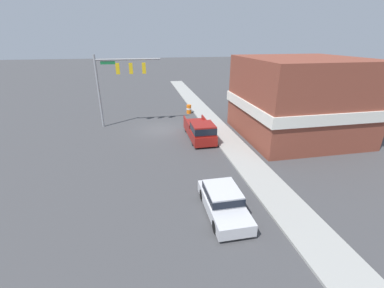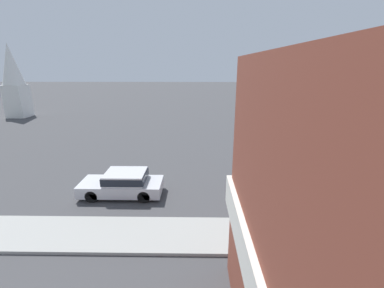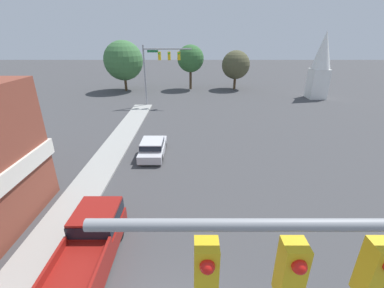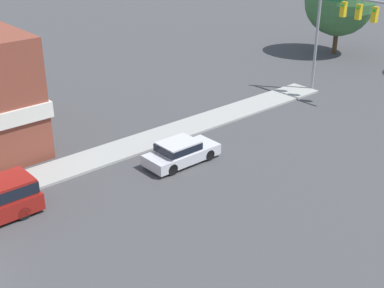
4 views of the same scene
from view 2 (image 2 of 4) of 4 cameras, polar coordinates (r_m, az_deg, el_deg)
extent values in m
plane|color=#424244|center=(19.24, 32.59, -6.78)|extent=(200.00, 200.00, 0.00)
cylinder|color=gray|center=(24.36, 31.39, 6.86)|extent=(0.22, 0.22, 7.24)
cylinder|color=gray|center=(21.49, 36.89, 13.37)|extent=(6.31, 0.18, 0.18)
cube|color=gold|center=(22.40, 34.91, 11.47)|extent=(0.36, 0.36, 1.05)
sphere|color=red|center=(22.50, 35.48, 12.21)|extent=(0.22, 0.22, 0.22)
cube|color=gold|center=(21.35, 36.78, 11.02)|extent=(0.36, 0.36, 1.05)
cube|color=#196B38|center=(23.12, 33.97, 13.16)|extent=(1.40, 0.04, 0.30)
cylinder|color=black|center=(14.69, -21.42, -10.77)|extent=(0.22, 0.66, 0.66)
cylinder|color=black|center=(16.03, -19.29, -8.14)|extent=(0.22, 0.66, 0.66)
cylinder|color=black|center=(13.91, -10.66, -11.44)|extent=(0.22, 0.66, 0.66)
cylinder|color=black|center=(15.32, -9.48, -8.57)|extent=(0.22, 0.66, 0.66)
cube|color=silver|center=(14.85, -15.35, -9.13)|extent=(1.84, 4.43, 0.63)
cube|color=silver|center=(14.53, -14.52, -7.07)|extent=(1.69, 2.13, 0.56)
cube|color=black|center=(14.53, -14.52, -7.07)|extent=(1.71, 2.21, 0.39)
cylinder|color=black|center=(13.66, 24.69, -13.40)|extent=(0.22, 0.66, 0.66)
cylinder|color=black|center=(15.08, 22.06, -10.10)|extent=(0.22, 0.66, 0.66)
cylinder|color=black|center=(15.37, 36.94, -11.94)|extent=(0.22, 0.66, 0.66)
cylinder|color=black|center=(16.65, 33.47, -9.20)|extent=(0.22, 0.66, 0.66)
cube|color=maroon|center=(14.98, 29.70, -10.18)|extent=(1.99, 5.62, 0.85)
cube|color=maroon|center=(13.97, 24.60, -7.60)|extent=(1.89, 2.14, 0.81)
cube|color=black|center=(13.97, 24.60, -7.60)|extent=(1.91, 2.22, 0.57)
cube|color=maroon|center=(14.67, 35.99, -9.23)|extent=(0.12, 3.19, 0.35)
cube|color=maroon|center=(16.08, 32.30, -6.45)|extent=(0.12, 3.19, 0.35)
cube|color=white|center=(43.15, -34.24, 7.89)|extent=(2.52, 2.52, 4.38)
cone|color=white|center=(42.89, -35.35, 14.29)|extent=(2.77, 2.77, 5.36)
camera|label=1|loc=(22.38, -43.19, 17.47)|focal=24.00mm
camera|label=3|loc=(22.06, 46.86, 17.86)|focal=24.00mm
camera|label=4|loc=(37.10, 24.77, 26.43)|focal=50.00mm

